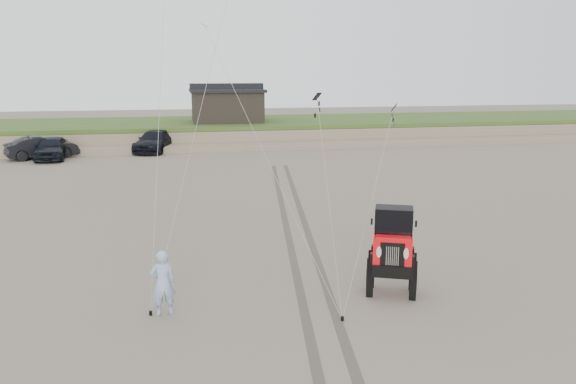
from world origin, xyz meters
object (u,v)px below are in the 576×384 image
truck_b (42,147)px  truck_a (52,148)px  man (163,283)px  truck_c (155,141)px  jeep (392,261)px  cabin (227,104)px

truck_b → truck_a: bearing=-149.5°
man → truck_c: bearing=-95.7°
truck_a → man: (8.12, -28.15, 0.05)m
truck_b → jeep: size_ratio=0.91×
truck_a → man: bearing=-75.8°
truck_b → man: bearing=174.2°
cabin → man: cabin is taller
truck_c → jeep: jeep is taller
cabin → truck_c: bearing=-137.5°
man → jeep: bearing=173.4°
cabin → truck_a: size_ratio=1.33×
cabin → truck_a: bearing=-148.3°
jeep → man: jeep is taller
truck_c → man: bearing=-71.9°
cabin → truck_b: 16.13m
truck_a → jeep: 31.52m
truck_a → truck_c: 7.51m
truck_a → truck_c: (7.07, 2.53, -0.01)m
truck_b → jeep: 32.39m
cabin → truck_a: cabin is taller
jeep → truck_c: bearing=126.1°
cabin → truck_c: cabin is taller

